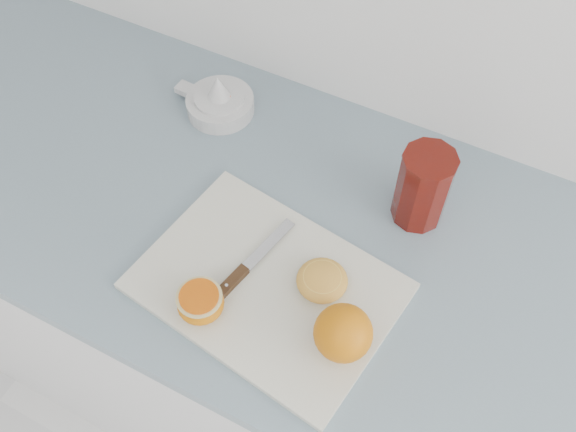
{
  "coord_description": "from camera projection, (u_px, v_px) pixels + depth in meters",
  "views": [
    {
      "loc": [
        0.1,
        1.17,
        1.76
      ],
      "look_at": [
        -0.15,
        1.67,
        0.96
      ],
      "focal_mm": 40.0,
      "sensor_mm": 36.0,
      "label": 1
    }
  ],
  "objects": [
    {
      "name": "cutting_board",
      "position": [
        267.0,
        286.0,
        0.98
      ],
      "size": [
        0.42,
        0.32,
        0.01
      ],
      "primitive_type": "cube",
      "rotation": [
        0.0,
        0.0,
        -0.14
      ],
      "color": "silver",
      "rests_on": "counter"
    },
    {
      "name": "half_orange",
      "position": [
        200.0,
        303.0,
        0.93
      ],
      "size": [
        0.07,
        0.07,
        0.04
      ],
      "color": "#D67100",
      "rests_on": "cutting_board"
    },
    {
      "name": "red_tumbler",
      "position": [
        422.0,
        189.0,
        1.01
      ],
      "size": [
        0.09,
        0.09,
        0.14
      ],
      "color": "#5A1009",
      "rests_on": "counter"
    },
    {
      "name": "whole_orange",
      "position": [
        343.0,
        333.0,
        0.89
      ],
      "size": [
        0.08,
        0.08,
        0.08
      ],
      "color": "#D67100",
      "rests_on": "cutting_board"
    },
    {
      "name": "citrus_juicer",
      "position": [
        219.0,
        101.0,
        1.18
      ],
      "size": [
        0.16,
        0.13,
        0.08
      ],
      "color": "white",
      "rests_on": "counter"
    },
    {
      "name": "paring_knife",
      "position": [
        235.0,
        279.0,
        0.97
      ],
      "size": [
        0.06,
        0.2,
        0.01
      ],
      "color": "#402714",
      "rests_on": "cutting_board"
    },
    {
      "name": "squeezed_shell",
      "position": [
        322.0,
        280.0,
        0.96
      ],
      "size": [
        0.08,
        0.08,
        0.03
      ],
      "color": "gold",
      "rests_on": "cutting_board"
    },
    {
      "name": "counter",
      "position": [
        293.0,
        337.0,
        1.42
      ],
      "size": [
        2.31,
        0.64,
        0.89
      ],
      "color": "white",
      "rests_on": "ground"
    }
  ]
}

